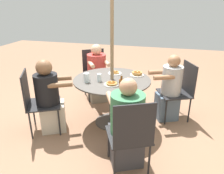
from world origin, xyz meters
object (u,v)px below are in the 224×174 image
patio_chair_east (180,88)px  pancake_plate_a (115,73)px  diner_south (97,75)px  pancake_plate_c (137,74)px  diner_east (169,90)px  patio_chair_west (36,99)px  diner_north (126,127)px  drinking_glass_a (99,78)px  syrup_bottle (121,83)px  drinking_glass_b (87,78)px  patio_table (112,88)px  patio_chair_south (95,71)px  coffee_cup (86,77)px  patio_chair_north (131,133)px  diner_west (50,99)px  pancake_plate_b (112,84)px

patio_chair_east → pancake_plate_a: 1.09m
diner_south → pancake_plate_c: diner_south is taller
diner_east → patio_chair_west: size_ratio=1.15×
diner_north → drinking_glass_a: diner_north is taller
diner_east → diner_south: 1.41m
syrup_bottle → drinking_glass_b: bearing=-98.3°
patio_table → patio_chair_south: (-0.94, -0.60, -0.07)m
drinking_glass_b → coffee_cup: bearing=-156.6°
coffee_cup → diner_east: bearing=112.1°
diner_south → drinking_glass_b: diner_south is taller
patio_chair_west → pancake_plate_c: bearing=92.9°
patio_chair_north → patio_chair_east: bearing=44.2°
coffee_cup → drinking_glass_b: size_ratio=0.72×
patio_chair_south → pancake_plate_c: bearing=111.6°
patio_chair_south → pancake_plate_a: bearing=97.4°
diner_east → syrup_bottle: 0.97m
diner_west → syrup_bottle: size_ratio=6.66×
syrup_bottle → patio_chair_east: bearing=132.0°
patio_chair_north → patio_chair_east: 1.55m
diner_south → pancake_plate_b: (1.02, 0.55, 0.27)m
diner_east → patio_chair_west: diner_east is taller
diner_west → diner_south: bearing=137.6°
pancake_plate_a → coffee_cup: 0.50m
patio_table → pancake_plate_b: (0.24, 0.06, 0.17)m
pancake_plate_b → drinking_glass_a: bearing=-115.5°
patio_chair_south → patio_chair_west: bearing=42.4°
pancake_plate_c → patio_chair_east: bearing=104.8°
patio_chair_west → drinking_glass_a: (-0.38, 0.83, 0.27)m
diner_west → pancake_plate_b: bearing=74.9°
diner_east → patio_table: bearing=90.0°
syrup_bottle → pancake_plate_a: bearing=-157.1°
diner_north → diner_west: size_ratio=1.00×
coffee_cup → patio_chair_east: bearing=112.2°
diner_north → diner_west: (-0.41, -1.22, 0.02)m
patio_chair_west → pancake_plate_c: patio_chair_west is taller
pancake_plate_c → patio_chair_north: bearing=6.2°
pancake_plate_c → patio_table: bearing=-52.0°
patio_table → pancake_plate_b: bearing=13.2°
diner_north → syrup_bottle: 0.66m
coffee_cup → drinking_glass_b: (0.09, 0.04, 0.02)m
patio_chair_north → diner_east: bearing=49.5°
patio_chair_west → patio_chair_south: bearing=137.6°
diner_north → syrup_bottle: bearing=83.6°
patio_chair_west → pancake_plate_a: (-0.76, 0.97, 0.23)m
diner_east → syrup_bottle: (0.66, -0.65, 0.31)m
pancake_plate_b → patio_chair_west: bearing=-75.2°
pancake_plate_a → coffee_cup: coffee_cup is taller
patio_chair_east → patio_chair_west: 2.23m
patio_chair_east → patio_chair_west: bearing=91.9°
pancake_plate_b → pancake_plate_c: bearing=150.6°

